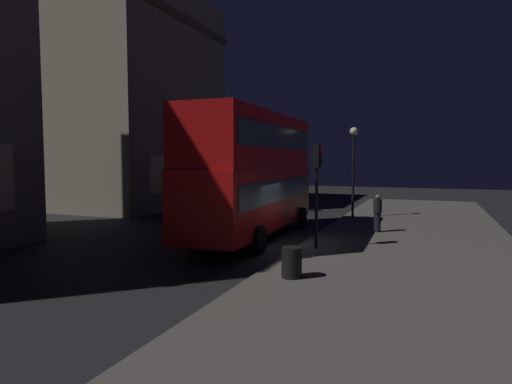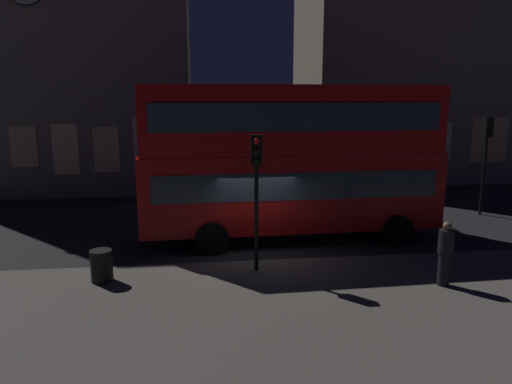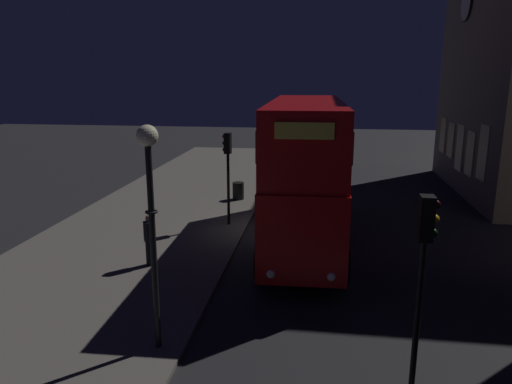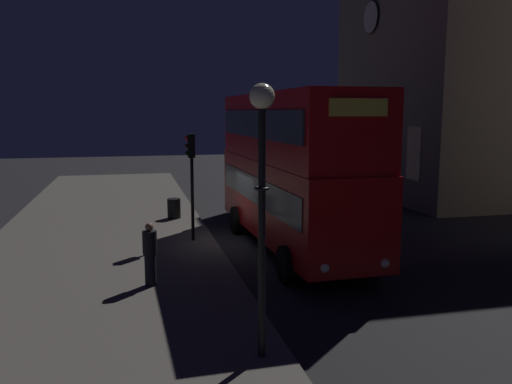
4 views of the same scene
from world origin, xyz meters
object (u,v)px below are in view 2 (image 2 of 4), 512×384
object	(u,v)px
double_decker_bus	(291,155)
traffic_light_far_side	(486,145)
pedestrian	(445,253)
traffic_light_near_kerb	(256,174)
litter_bin	(102,266)

from	to	relation	value
double_decker_bus	traffic_light_far_side	world-z (taller)	double_decker_bus
traffic_light_far_side	pedestrian	bearing A→B (deg)	53.20
traffic_light_far_side	traffic_light_near_kerb	bearing A→B (deg)	29.39
double_decker_bus	traffic_light_near_kerb	bearing A→B (deg)	-117.57
pedestrian	litter_bin	xyz separation A→B (m)	(-9.04, 1.38, -0.45)
traffic_light_near_kerb	traffic_light_far_side	xyz separation A→B (m)	(10.49, 5.79, 0.08)
double_decker_bus	traffic_light_far_side	size ratio (longest dim) A/B	2.50
double_decker_bus	traffic_light_near_kerb	xyz separation A→B (m)	(-1.60, -3.26, -0.10)
litter_bin	pedestrian	bearing A→B (deg)	-8.68
double_decker_bus	pedestrian	xyz separation A→B (m)	(3.19, -4.96, -2.02)
traffic_light_near_kerb	litter_bin	distance (m)	4.88
traffic_light_near_kerb	double_decker_bus	bearing A→B (deg)	68.89
traffic_light_near_kerb	traffic_light_far_side	bearing A→B (deg)	33.93
traffic_light_near_kerb	litter_bin	xyz separation A→B (m)	(-4.25, -0.32, -2.37)
double_decker_bus	pedestrian	bearing A→B (deg)	-58.72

